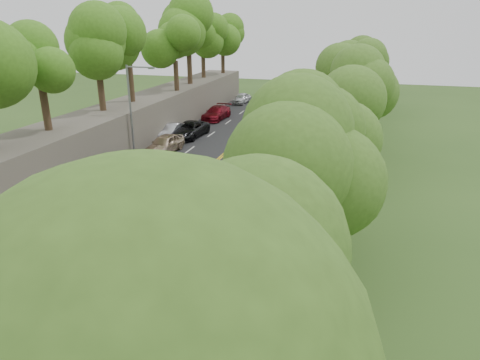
# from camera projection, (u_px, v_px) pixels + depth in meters

# --- Properties ---
(ground) EXTENTS (140.00, 140.00, 0.00)m
(ground) POSITION_uv_depth(u_px,v_px,m) (188.00, 258.00, 21.78)
(ground) COLOR #33511E
(ground) RESTS_ON ground
(road) EXTENTS (11.20, 66.00, 0.04)m
(road) POSITION_uv_depth(u_px,v_px,m) (196.00, 161.00, 36.67)
(road) COLOR black
(road) RESTS_ON ground
(sidewalk) EXTENTS (4.20, 66.00, 0.05)m
(sidewalk) POSITION_uv_depth(u_px,v_px,m) (288.00, 169.00, 34.63)
(sidewalk) COLOR gray
(sidewalk) RESTS_ON ground
(jersey_barrier) EXTENTS (0.42, 66.00, 0.60)m
(jersey_barrier) POSITION_uv_depth(u_px,v_px,m) (260.00, 164.00, 35.13)
(jersey_barrier) COLOR #75E42B
(jersey_barrier) RESTS_ON ground
(rock_embankment) EXTENTS (5.00, 66.00, 4.00)m
(rock_embankment) POSITION_uv_depth(u_px,v_px,m) (110.00, 132.00, 38.04)
(rock_embankment) COLOR #595147
(rock_embankment) RESTS_ON ground
(chainlink_fence) EXTENTS (0.04, 66.00, 2.00)m
(chainlink_fence) POSITION_uv_depth(u_px,v_px,m) (315.00, 160.00, 33.76)
(chainlink_fence) COLOR slate
(chainlink_fence) RESTS_ON ground
(trees_embankment) EXTENTS (6.40, 66.00, 13.00)m
(trees_embankment) POSITION_uv_depth(u_px,v_px,m) (105.00, 31.00, 34.94)
(trees_embankment) COLOR #4B8920
(trees_embankment) RESTS_ON rock_embankment
(trees_fenceside) EXTENTS (7.00, 66.00, 14.00)m
(trees_fenceside) POSITION_uv_depth(u_px,v_px,m) (352.00, 84.00, 31.06)
(trees_fenceside) COLOR #4F7D27
(trees_fenceside) RESTS_ON ground
(streetlight) EXTENTS (2.52, 0.22, 8.00)m
(streetlight) POSITION_uv_depth(u_px,v_px,m) (133.00, 107.00, 35.44)
(streetlight) COLOR gray
(streetlight) RESTS_ON ground
(signpost) EXTENTS (0.62, 0.09, 3.10)m
(signpost) POSITION_uv_depth(u_px,v_px,m) (182.00, 256.00, 18.10)
(signpost) COLOR gray
(signpost) RESTS_ON sidewalk
(construction_barrel) EXTENTS (0.59, 0.59, 0.97)m
(construction_barrel) POSITION_uv_depth(u_px,v_px,m) (320.00, 140.00, 41.27)
(construction_barrel) COLOR #E62F00
(construction_barrel) RESTS_ON sidewalk
(concrete_block) EXTENTS (1.41, 1.16, 0.83)m
(concrete_block) POSITION_uv_depth(u_px,v_px,m) (280.00, 235.00, 23.07)
(concrete_block) COLOR gray
(concrete_block) RESTS_ON sidewalk
(car_1) EXTENTS (1.78, 4.85, 1.59)m
(car_1) POSITION_uv_depth(u_px,v_px,m) (52.00, 212.00, 24.94)
(car_1) COLOR silver
(car_1) RESTS_ON road
(car_2) EXTENTS (2.32, 5.03, 1.40)m
(car_2) POSITION_uv_depth(u_px,v_px,m) (36.00, 208.00, 25.68)
(car_2) COLOR #4C191F
(car_2) RESTS_ON road
(car_3) EXTENTS (2.29, 4.77, 1.34)m
(car_3) POSITION_uv_depth(u_px,v_px,m) (119.00, 173.00, 31.65)
(car_3) COLOR black
(car_3) RESTS_ON road
(car_4) EXTENTS (2.34, 4.97, 1.64)m
(car_4) POSITION_uv_depth(u_px,v_px,m) (165.00, 144.00, 38.66)
(car_4) COLOR tan
(car_4) RESTS_ON road
(car_5) EXTENTS (1.59, 4.53, 1.49)m
(car_5) POSITION_uv_depth(u_px,v_px,m) (170.00, 131.00, 43.35)
(car_5) COLOR #AEAFB6
(car_5) RESTS_ON road
(car_6) EXTENTS (2.92, 5.76, 1.56)m
(car_6) POSITION_uv_depth(u_px,v_px,m) (189.00, 129.00, 43.94)
(car_6) COLOR black
(car_6) RESTS_ON road
(car_7) EXTENTS (2.59, 5.60, 1.58)m
(car_7) POSITION_uv_depth(u_px,v_px,m) (216.00, 113.00, 51.75)
(car_7) COLOR maroon
(car_7) RESTS_ON road
(car_8) EXTENTS (2.06, 4.39, 1.45)m
(car_8) POSITION_uv_depth(u_px,v_px,m) (241.00, 98.00, 61.93)
(car_8) COLOR silver
(car_8) RESTS_ON road
(painter_0) EXTENTS (0.63, 0.95, 1.91)m
(painter_0) POSITION_uv_depth(u_px,v_px,m) (244.00, 185.00, 28.56)
(painter_0) COLOR gold
(painter_0) RESTS_ON sidewalk
(painter_1) EXTENTS (0.59, 0.71, 1.66)m
(painter_1) POSITION_uv_depth(u_px,v_px,m) (262.00, 177.00, 30.41)
(painter_1) COLOR beige
(painter_1) RESTS_ON sidewalk
(painter_2) EXTENTS (0.72, 0.90, 1.81)m
(painter_2) POSITION_uv_depth(u_px,v_px,m) (247.00, 197.00, 26.82)
(painter_2) COLOR #232227
(painter_2) RESTS_ON sidewalk
(painter_3) EXTENTS (0.85, 1.24, 1.76)m
(painter_3) POSITION_uv_depth(u_px,v_px,m) (229.00, 206.00, 25.55)
(painter_3) COLOR brown
(painter_3) RESTS_ON sidewalk
(person_far) EXTENTS (1.11, 0.71, 1.75)m
(person_far) POSITION_uv_depth(u_px,v_px,m) (318.00, 126.00, 45.14)
(person_far) COLOR black
(person_far) RESTS_ON sidewalk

